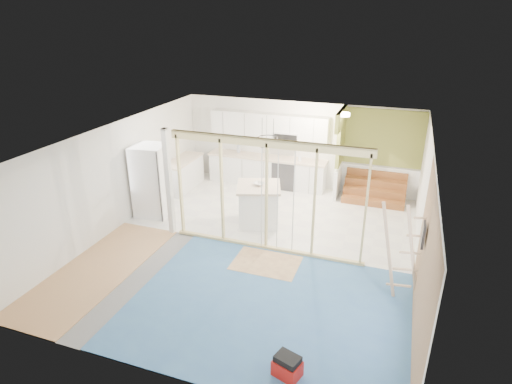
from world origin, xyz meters
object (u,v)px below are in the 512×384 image
(island, at_px, (259,205))
(ladder, at_px, (403,253))
(fridge, at_px, (152,181))
(toolbox, at_px, (287,367))

(island, xyz_separation_m, ladder, (3.47, -2.01, 0.45))
(fridge, relative_size, ladder, 1.01)
(island, distance_m, toolbox, 4.99)
(toolbox, distance_m, ladder, 3.03)
(fridge, xyz_separation_m, toolbox, (4.82, -4.14, -0.77))
(fridge, relative_size, island, 1.42)
(toolbox, bearing_deg, ladder, 78.49)
(fridge, height_order, ladder, fridge)
(ladder, bearing_deg, fridge, 176.00)
(fridge, distance_m, ladder, 6.46)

